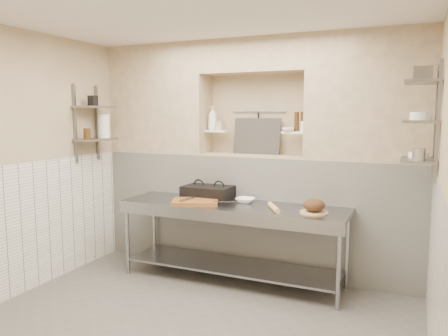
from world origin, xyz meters
The scene contains 47 objects.
floor centered at (0.00, 0.00, -0.05)m, with size 4.00×3.90×0.10m, color #5D5853.
ceiling centered at (0.00, 0.00, 2.85)m, with size 4.00×3.90×0.10m, color silver.
wall_left centered at (-2.05, 0.00, 1.40)m, with size 0.10×3.90×2.80m, color tan.
wall_back centered at (0.00, 2.00, 1.40)m, with size 4.00×0.10×2.80m, color tan.
backwall_lower centered at (0.00, 1.75, 0.70)m, with size 4.00×0.40×1.40m, color white.
alcove_sill centered at (0.00, 1.75, 1.41)m, with size 1.30×0.40×0.02m, color tan.
backwall_pillar_left centered at (-1.33, 1.75, 2.10)m, with size 1.35×0.40×1.40m, color tan.
backwall_pillar_right centered at (1.33, 1.75, 2.10)m, with size 1.35×0.40×1.40m, color tan.
backwall_header centered at (0.00, 1.75, 2.60)m, with size 1.30×0.40×0.40m, color tan.
wainscot_left centered at (-1.99, 0.00, 0.70)m, with size 0.02×3.90×1.40m, color white.
wainscot_right centered at (1.99, 0.00, 0.70)m, with size 0.02×3.90×1.40m, color white.
alcove_shelf_left centered at (-0.50, 1.75, 1.70)m, with size 0.28×0.16×0.03m, color white.
alcove_shelf_right centered at (0.50, 1.75, 1.70)m, with size 0.28×0.16×0.03m, color white.
utensil_rail centered at (0.00, 1.92, 1.95)m, with size 0.02×0.02×0.70m, color gray.
hanging_steel centered at (0.00, 1.90, 1.78)m, with size 0.02×0.02×0.30m, color black.
splash_panel centered at (0.00, 1.85, 1.64)m, with size 0.60×0.02×0.45m, color #383330.
shelf_rail_left_a centered at (-1.98, 1.25, 1.80)m, with size 0.03×0.03×0.95m, color slate.
shelf_rail_left_b centered at (-1.98, 0.85, 1.80)m, with size 0.03×0.03×0.95m, color slate.
wall_shelf_left_lower centered at (-1.84, 1.05, 1.60)m, with size 0.30×0.50×0.03m, color slate.
wall_shelf_left_upper centered at (-1.84, 1.05, 2.00)m, with size 0.30×0.50×0.03m, color slate.
shelf_rail_right_a centered at (1.98, 1.25, 1.85)m, with size 0.03×0.03×1.05m, color slate.
shelf_rail_right_b centered at (1.98, 0.85, 1.85)m, with size 0.03×0.03×1.05m, color slate.
wall_shelf_right_lower centered at (1.84, 1.05, 1.50)m, with size 0.30×0.50×0.03m, color slate.
wall_shelf_right_mid centered at (1.84, 1.05, 1.85)m, with size 0.30×0.50×0.03m, color slate.
wall_shelf_right_upper centered at (1.84, 1.05, 2.20)m, with size 0.30×0.50×0.03m, color slate.
prep_table centered at (-0.06, 1.18, 0.64)m, with size 2.60×0.70×0.90m.
panini_press centered at (-0.45, 1.39, 0.98)m, with size 0.58×0.43×0.16m.
cutting_board centered at (-0.45, 1.05, 0.92)m, with size 0.51×0.36×0.05m, color brown.
knife_blade centered at (-0.10, 1.09, 0.95)m, with size 0.26×0.03×0.01m, color gray.
tongs centered at (-0.53, 1.01, 0.96)m, with size 0.03×0.03×0.29m, color gray.
mixing_bowl centered at (0.04, 1.35, 0.93)m, with size 0.22×0.22×0.05m, color white.
rolling_pin centered at (0.46, 1.10, 0.93)m, with size 0.06×0.06×0.37m, color tan.
bread_board centered at (0.88, 1.13, 0.91)m, with size 0.29×0.29×0.02m, color tan.
bread_loaf centered at (0.88, 1.13, 0.98)m, with size 0.22×0.22×0.13m, color #4C2D19.
bottle_soap centered at (-0.56, 1.75, 1.86)m, with size 0.11×0.12×0.30m, color white.
jar_alcove centered at (-0.46, 1.74, 1.77)m, with size 0.07×0.07×0.11m, color tan.
bowl_alcove centered at (0.44, 1.69, 1.74)m, with size 0.15×0.15×0.05m, color white.
condiment_a centered at (0.59, 1.78, 1.83)m, with size 0.06×0.06×0.23m, color #39230F.
condiment_b centered at (0.52, 1.76, 1.83)m, with size 0.06×0.06×0.23m, color #39230F.
condiment_c centered at (0.60, 1.77, 1.77)m, with size 0.07×0.07×0.12m, color white.
jug_left centered at (-1.84, 1.21, 1.76)m, with size 0.15×0.15×0.30m, color white.
jar_left centered at (-1.84, 0.90, 1.68)m, with size 0.09×0.09×0.13m, color #39230F.
box_left_upper centered at (-1.84, 1.02, 2.08)m, with size 0.09×0.09×0.13m, color black.
bowl_right centered at (1.84, 1.16, 1.54)m, with size 0.18×0.18×0.05m, color white.
canister_right centered at (1.84, 0.85, 1.57)m, with size 0.11×0.11×0.11m, color gray.
bowl_right_mid centered at (1.84, 1.12, 1.90)m, with size 0.19×0.19×0.07m, color white.
basket_right centered at (1.84, 1.10, 2.27)m, with size 0.16×0.20×0.12m, color gray.
Camera 1 is at (1.81, -3.27, 1.92)m, focal length 35.00 mm.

